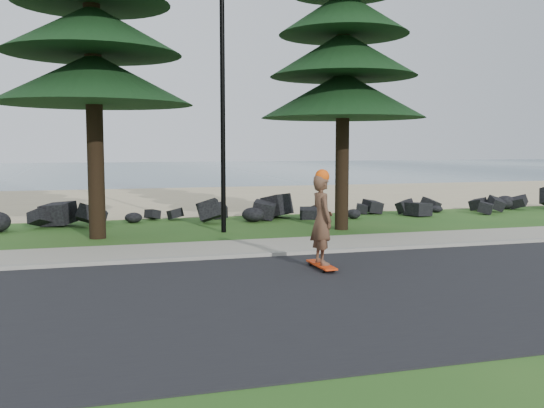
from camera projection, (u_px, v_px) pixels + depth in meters
name	position (u px, v px, depth m)	size (l,w,h in m)	color
ground	(251.00, 250.00, 14.43)	(160.00, 160.00, 0.00)	#235119
road	(316.00, 294.00, 10.13)	(160.00, 7.00, 0.02)	black
kerb	(261.00, 255.00, 13.57)	(160.00, 0.20, 0.10)	gray
sidewalk	(249.00, 247.00, 14.62)	(160.00, 2.00, 0.08)	#A09685
beach_sand	(175.00, 199.00, 28.29)	(160.00, 15.00, 0.01)	tan
ocean	(131.00, 170.00, 63.19)	(160.00, 58.00, 0.01)	#325260
seawall_boulders	(209.00, 222.00, 19.79)	(60.00, 2.40, 1.10)	black
lamp_post	(223.00, 87.00, 17.09)	(0.25, 0.14, 8.14)	black
skateboarder	(322.00, 220.00, 12.09)	(0.44, 1.08, 2.01)	red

